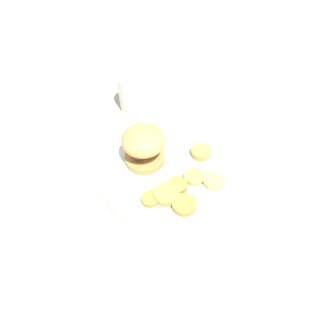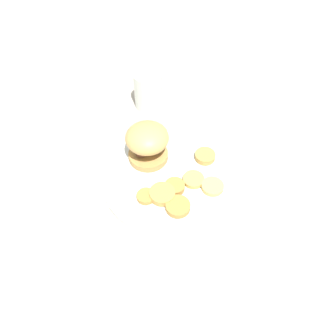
{
  "view_description": "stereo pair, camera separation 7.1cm",
  "coord_description": "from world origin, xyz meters",
  "px_view_note": "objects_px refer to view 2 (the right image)",
  "views": [
    {
      "loc": [
        -0.37,
        -0.27,
        0.59
      ],
      "look_at": [
        0.0,
        0.0,
        0.04
      ],
      "focal_mm": 35.0,
      "sensor_mm": 36.0,
      "label": 1
    },
    {
      "loc": [
        -0.32,
        -0.32,
        0.59
      ],
      "look_at": [
        0.0,
        0.0,
        0.04
      ],
      "focal_mm": 35.0,
      "sensor_mm": 36.0,
      "label": 2
    }
  ],
  "objects_px": {
    "sandwich": "(148,142)",
    "drinking_glass": "(148,90)",
    "fork": "(55,235)",
    "dinner_plate": "(168,177)"
  },
  "relations": [
    {
      "from": "sandwich",
      "to": "drinking_glass",
      "type": "height_order",
      "value": "sandwich"
    },
    {
      "from": "drinking_glass",
      "to": "sandwich",
      "type": "bearing_deg",
      "value": -132.42
    },
    {
      "from": "sandwich",
      "to": "drinking_glass",
      "type": "relative_size",
      "value": 1.16
    },
    {
      "from": "sandwich",
      "to": "fork",
      "type": "relative_size",
      "value": 0.77
    },
    {
      "from": "dinner_plate",
      "to": "drinking_glass",
      "type": "relative_size",
      "value": 2.89
    },
    {
      "from": "sandwich",
      "to": "fork",
      "type": "distance_m",
      "value": 0.27
    },
    {
      "from": "dinner_plate",
      "to": "sandwich",
      "type": "distance_m",
      "value": 0.09
    },
    {
      "from": "fork",
      "to": "drinking_glass",
      "type": "relative_size",
      "value": 1.51
    },
    {
      "from": "sandwich",
      "to": "drinking_glass",
      "type": "bearing_deg",
      "value": 47.58
    },
    {
      "from": "drinking_glass",
      "to": "fork",
      "type": "bearing_deg",
      "value": -157.87
    }
  ]
}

